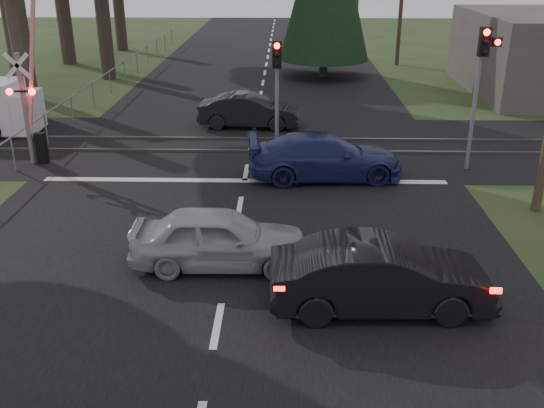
{
  "coord_description": "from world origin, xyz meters",
  "views": [
    {
      "loc": [
        1.33,
        -10.11,
        6.86
      ],
      "look_at": [
        1.01,
        3.18,
        1.3
      ],
      "focal_mm": 40.0,
      "sensor_mm": 36.0,
      "label": 1
    }
  ],
  "objects_px": {
    "traffic_signal_right": "(481,72)",
    "blue_sedan": "(325,157)",
    "dark_hatchback": "(380,276)",
    "dark_car_far": "(250,111)",
    "traffic_signal_center": "(277,79)",
    "crossing_signal": "(31,105)",
    "silver_car": "(219,238)"
  },
  "relations": [
    {
      "from": "traffic_signal_center",
      "to": "dark_hatchback",
      "type": "xyz_separation_m",
      "value": [
        2.28,
        -9.94,
        -2.06
      ]
    },
    {
      "from": "crossing_signal",
      "to": "blue_sedan",
      "type": "relative_size",
      "value": 1.4
    },
    {
      "from": "crossing_signal",
      "to": "dark_car_far",
      "type": "relative_size",
      "value": 1.65
    },
    {
      "from": "blue_sedan",
      "to": "dark_hatchback",
      "type": "bearing_deg",
      "value": -179.58
    },
    {
      "from": "traffic_signal_center",
      "to": "silver_car",
      "type": "relative_size",
      "value": 1.0
    },
    {
      "from": "dark_car_far",
      "to": "crossing_signal",
      "type": "bearing_deg",
      "value": 129.02
    },
    {
      "from": "dark_hatchback",
      "to": "blue_sedan",
      "type": "xyz_separation_m",
      "value": [
        -0.68,
        7.82,
        -0.02
      ]
    },
    {
      "from": "crossing_signal",
      "to": "traffic_signal_center",
      "type": "xyz_separation_m",
      "value": [
        8.27,
        0.89,
        0.75
      ]
    },
    {
      "from": "traffic_signal_center",
      "to": "dark_car_far",
      "type": "height_order",
      "value": "traffic_signal_center"
    },
    {
      "from": "traffic_signal_right",
      "to": "dark_hatchback",
      "type": "distance_m",
      "value": 10.06
    },
    {
      "from": "blue_sedan",
      "to": "dark_car_far",
      "type": "relative_size",
      "value": 1.18
    },
    {
      "from": "dark_hatchback",
      "to": "dark_car_far",
      "type": "height_order",
      "value": "dark_hatchback"
    },
    {
      "from": "dark_hatchback",
      "to": "silver_car",
      "type": "height_order",
      "value": "dark_hatchback"
    },
    {
      "from": "crossing_signal",
      "to": "dark_car_far",
      "type": "distance_m",
      "value": 8.71
    },
    {
      "from": "traffic_signal_right",
      "to": "dark_hatchback",
      "type": "bearing_deg",
      "value": -116.02
    },
    {
      "from": "dark_hatchback",
      "to": "silver_car",
      "type": "distance_m",
      "value": 3.91
    },
    {
      "from": "blue_sedan",
      "to": "dark_car_far",
      "type": "bearing_deg",
      "value": 20.06
    },
    {
      "from": "traffic_signal_center",
      "to": "dark_hatchback",
      "type": "bearing_deg",
      "value": -77.08
    },
    {
      "from": "traffic_signal_right",
      "to": "traffic_signal_center",
      "type": "relative_size",
      "value": 1.15
    },
    {
      "from": "crossing_signal",
      "to": "traffic_signal_center",
      "type": "height_order",
      "value": "crossing_signal"
    },
    {
      "from": "crossing_signal",
      "to": "silver_car",
      "type": "relative_size",
      "value": 1.69
    },
    {
      "from": "dark_car_far",
      "to": "silver_car",
      "type": "bearing_deg",
      "value": -175.62
    },
    {
      "from": "traffic_signal_center",
      "to": "silver_car",
      "type": "xyz_separation_m",
      "value": [
        -1.2,
        -8.16,
        -2.1
      ]
    },
    {
      "from": "dark_hatchback",
      "to": "blue_sedan",
      "type": "relative_size",
      "value": 0.9
    },
    {
      "from": "traffic_signal_center",
      "to": "silver_car",
      "type": "height_order",
      "value": "traffic_signal_center"
    },
    {
      "from": "traffic_signal_right",
      "to": "blue_sedan",
      "type": "xyz_separation_m",
      "value": [
        -4.94,
        -0.92,
        -2.59
      ]
    },
    {
      "from": "traffic_signal_center",
      "to": "silver_car",
      "type": "distance_m",
      "value": 8.51
    },
    {
      "from": "dark_hatchback",
      "to": "dark_car_far",
      "type": "bearing_deg",
      "value": 11.95
    },
    {
      "from": "traffic_signal_center",
      "to": "dark_car_far",
      "type": "xyz_separation_m",
      "value": [
        -1.2,
        4.0,
        -2.11
      ]
    },
    {
      "from": "traffic_signal_center",
      "to": "crossing_signal",
      "type": "bearing_deg",
      "value": -173.85
    },
    {
      "from": "traffic_signal_right",
      "to": "traffic_signal_center",
      "type": "height_order",
      "value": "traffic_signal_right"
    },
    {
      "from": "traffic_signal_center",
      "to": "blue_sedan",
      "type": "xyz_separation_m",
      "value": [
        1.6,
        -2.13,
        -2.08
      ]
    }
  ]
}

